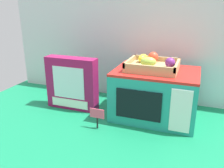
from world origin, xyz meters
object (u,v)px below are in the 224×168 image
object	(u,v)px
toy_microwave	(155,94)
food_groups_crate	(153,65)
price_sign	(97,115)
cookie_set_box	(72,83)

from	to	relation	value
toy_microwave	food_groups_crate	world-z (taller)	food_groups_crate
toy_microwave	price_sign	xyz separation A→B (m)	(-0.23, -0.22, -0.06)
toy_microwave	cookie_set_box	size ratio (longest dim) A/B	1.42
food_groups_crate	price_sign	size ratio (longest dim) A/B	2.44
food_groups_crate	price_sign	world-z (taller)	food_groups_crate
toy_microwave	price_sign	world-z (taller)	toy_microwave
toy_microwave	cookie_set_box	distance (m)	0.45
toy_microwave	food_groups_crate	size ratio (longest dim) A/B	1.67
toy_microwave	price_sign	size ratio (longest dim) A/B	4.07
cookie_set_box	price_sign	world-z (taller)	cookie_set_box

